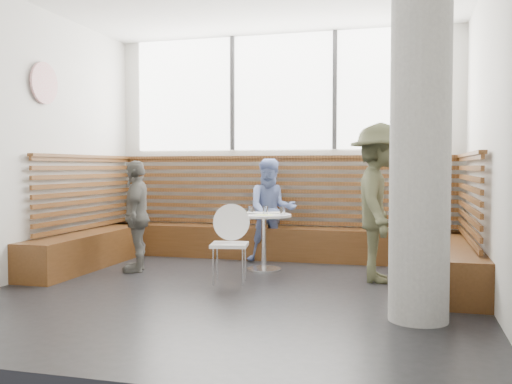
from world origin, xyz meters
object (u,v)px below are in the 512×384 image
(concrete_column, at_px, (420,131))
(adult_man, at_px, (380,203))
(cafe_chair, at_px, (231,237))
(child_left, at_px, (137,216))
(child_back, at_px, (271,210))
(cafe_table, at_px, (264,230))

(concrete_column, height_order, adult_man, concrete_column)
(cafe_chair, relative_size, child_left, 0.64)
(cafe_chair, xyz_separation_m, child_left, (-1.34, 0.34, 0.18))
(child_back, bearing_deg, adult_man, -53.03)
(cafe_table, bearing_deg, concrete_column, -46.54)
(cafe_chair, bearing_deg, adult_man, 5.79)
(cafe_chair, height_order, child_back, child_back)
(concrete_column, height_order, child_left, concrete_column)
(adult_man, relative_size, child_left, 1.30)
(cafe_table, height_order, child_left, child_left)
(child_left, bearing_deg, child_back, 108.16)
(concrete_column, relative_size, adult_man, 1.79)
(concrete_column, bearing_deg, adult_man, 103.97)
(cafe_table, height_order, adult_man, adult_man)
(concrete_column, height_order, child_back, concrete_column)
(child_back, distance_m, child_left, 1.84)
(adult_man, bearing_deg, child_left, 89.41)
(cafe_table, relative_size, cafe_chair, 0.81)
(cafe_chair, distance_m, child_left, 1.40)
(concrete_column, distance_m, child_back, 3.34)
(cafe_table, bearing_deg, cafe_chair, -102.55)
(cafe_table, xyz_separation_m, child_back, (-0.06, 0.66, 0.20))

